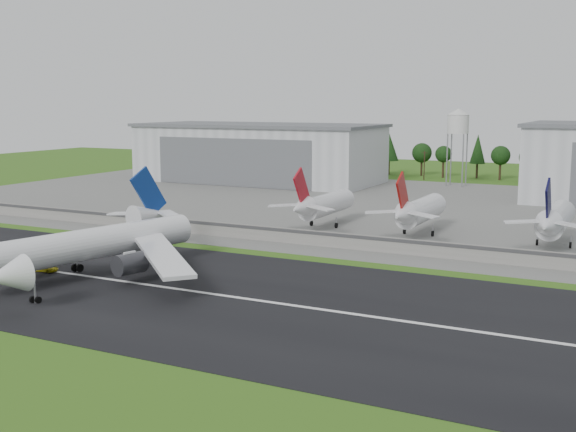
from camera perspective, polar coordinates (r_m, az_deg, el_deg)
The scene contains 14 objects.
ground at distance 112.95m, azimuth -7.91°, elevation -7.48°, with size 600.00×600.00×0.00m, color #285A15.
runway at distance 120.93m, azimuth -5.19°, elevation -6.29°, with size 320.00×60.00×0.10m, color black.
runway_centerline at distance 120.92m, azimuth -5.19°, elevation -6.26°, with size 220.00×1.00×0.02m, color white.
apron at distance 219.98m, azimuth 10.26°, elevation 0.55°, with size 320.00×150.00×0.10m, color slate.
blast_fence at distance 159.38m, azimuth 3.45°, elevation -1.88°, with size 240.00×0.61×3.50m.
hangar_west at distance 291.44m, azimuth -2.30°, elevation 5.03°, with size 97.00×44.00×23.20m.
water_tower at distance 281.80m, azimuth 13.30°, elevation 7.29°, with size 8.40×8.40×29.40m.
utility_poles at distance 296.91m, azimuth 14.76°, elevation 2.56°, with size 230.00×3.00×12.00m, color black, non-canonical shape.
treeline at distance 311.50m, azimuth 15.36°, elevation 2.82°, with size 320.00×16.00×22.00m, color black, non-canonical shape.
main_airliner at distance 136.39m, azimuth -15.45°, elevation -2.73°, with size 55.68×58.68×18.17m.
ground_vehicle at distance 144.38m, azimuth -18.62°, elevation -3.91°, with size 2.27×4.92×1.37m, color yellow.
parked_jet_red_a at distance 183.01m, azimuth 2.66°, elevation 0.89°, with size 7.36×31.29×16.55m.
parked_jet_red_b at distance 174.30m, azimuth 10.17°, elevation 0.39°, with size 7.36×31.29×16.68m.
parked_jet_navy at distance 168.11m, azimuth 20.29°, elevation -0.32°, with size 7.36×31.29×16.78m.
Camera 1 is at (62.51, -88.49, 31.92)m, focal length 45.00 mm.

